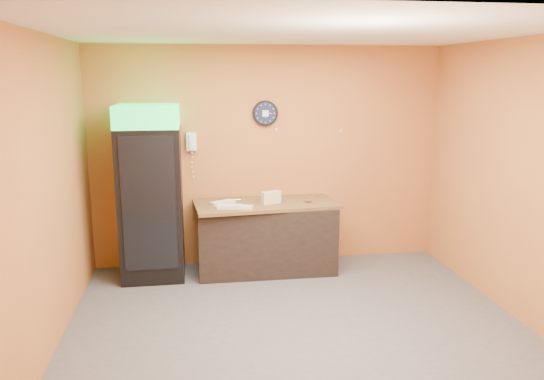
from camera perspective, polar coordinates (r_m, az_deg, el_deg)
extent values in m
plane|color=#47474C|center=(5.38, 2.75, -14.59)|extent=(4.50, 4.50, 0.00)
cube|color=#B97634|center=(6.85, -0.38, 3.63)|extent=(4.50, 0.02, 2.80)
cube|color=#B97634|center=(4.99, -23.33, -0.67)|extent=(0.02, 4.00, 2.80)
cube|color=#B97634|center=(5.79, 25.33, 0.82)|extent=(0.02, 4.00, 2.80)
cube|color=white|center=(4.82, 3.10, 16.66)|extent=(4.50, 4.00, 0.02)
cube|color=black|center=(6.55, -12.82, -1.40)|extent=(0.73, 0.73, 1.83)
cube|color=#19DC4F|center=(6.39, -13.27, 7.75)|extent=(0.73, 0.73, 0.26)
cube|color=black|center=(6.18, -13.11, -1.50)|extent=(0.61, 0.02, 1.57)
cube|color=black|center=(6.70, -0.65, -5.17)|extent=(1.69, 0.75, 0.84)
cylinder|color=black|center=(6.76, -0.74, 8.26)|extent=(0.32, 0.05, 0.32)
cylinder|color=#0F1433|center=(6.73, -0.71, 8.24)|extent=(0.28, 0.01, 0.28)
cube|color=white|center=(6.72, -0.70, 8.24)|extent=(0.08, 0.00, 0.08)
cube|color=white|center=(6.71, -8.66, 5.17)|extent=(0.12, 0.07, 0.23)
cube|color=white|center=(6.66, -8.66, 5.12)|extent=(0.05, 0.04, 0.19)
cube|color=brown|center=(6.58, -0.66, -1.49)|extent=(1.81, 0.95, 0.04)
cube|color=beige|center=(6.51, -0.08, -1.24)|extent=(0.25, 0.16, 0.05)
cube|color=beige|center=(6.49, -0.08, -0.80)|extent=(0.25, 0.16, 0.05)
cube|color=beige|center=(6.48, -0.08, -0.37)|extent=(0.25, 0.16, 0.05)
cube|color=silver|center=(6.29, -4.58, -1.79)|extent=(0.31, 0.16, 0.04)
cube|color=silver|center=(6.27, -3.27, -1.84)|extent=(0.28, 0.18, 0.04)
cube|color=silver|center=(6.48, -5.32, -1.38)|extent=(0.32, 0.25, 0.04)
cylinder|color=silver|center=(6.66, -3.07, -0.85)|extent=(0.07, 0.07, 0.07)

